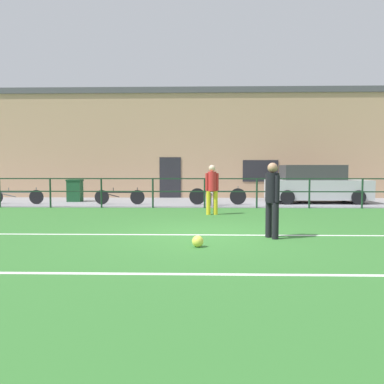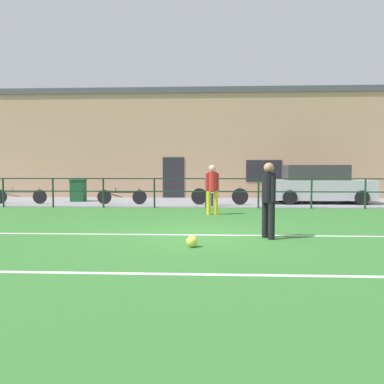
{
  "view_description": "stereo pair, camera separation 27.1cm",
  "coord_description": "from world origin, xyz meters",
  "px_view_note": "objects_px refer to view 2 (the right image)",
  "views": [
    {
      "loc": [
        -0.1,
        -8.69,
        1.5
      ],
      "look_at": [
        -0.42,
        3.51,
        0.76
      ],
      "focal_mm": 35.84,
      "sensor_mm": 36.0,
      "label": 1
    },
    {
      "loc": [
        0.17,
        -8.68,
        1.5
      ],
      "look_at": [
        -0.42,
        3.51,
        0.76
      ],
      "focal_mm": 35.84,
      "sensor_mm": 36.0,
      "label": 2
    }
  ],
  "objects_px": {
    "bicycle_parked_0": "(20,196)",
    "parked_car_red": "(319,185)",
    "bicycle_parked_1": "(122,197)",
    "player_goalkeeper": "(269,196)",
    "player_striker": "(212,186)",
    "bicycle_parked_2": "(220,196)",
    "trash_bin_0": "(78,190)",
    "spectator_child": "(214,190)",
    "soccer_ball_match": "(192,241)"
  },
  "relations": [
    {
      "from": "soccer_ball_match",
      "to": "bicycle_parked_0",
      "type": "height_order",
      "value": "bicycle_parked_0"
    },
    {
      "from": "spectator_child",
      "to": "bicycle_parked_0",
      "type": "bearing_deg",
      "value": -4.99
    },
    {
      "from": "soccer_ball_match",
      "to": "bicycle_parked_2",
      "type": "relative_size",
      "value": 0.09
    },
    {
      "from": "player_goalkeeper",
      "to": "bicycle_parked_2",
      "type": "distance_m",
      "value": 7.68
    },
    {
      "from": "parked_car_red",
      "to": "bicycle_parked_1",
      "type": "height_order",
      "value": "parked_car_red"
    },
    {
      "from": "parked_car_red",
      "to": "bicycle_parked_2",
      "type": "relative_size",
      "value": 1.82
    },
    {
      "from": "player_goalkeeper",
      "to": "parked_car_red",
      "type": "bearing_deg",
      "value": 132.45
    },
    {
      "from": "bicycle_parked_0",
      "to": "parked_car_red",
      "type": "bearing_deg",
      "value": 4.36
    },
    {
      "from": "trash_bin_0",
      "to": "spectator_child",
      "type": "bearing_deg",
      "value": -16.7
    },
    {
      "from": "soccer_ball_match",
      "to": "spectator_child",
      "type": "bearing_deg",
      "value": 86.49
    },
    {
      "from": "bicycle_parked_2",
      "to": "player_goalkeeper",
      "type": "bearing_deg",
      "value": -83.48
    },
    {
      "from": "soccer_ball_match",
      "to": "bicycle_parked_2",
      "type": "bearing_deg",
      "value": 85.17
    },
    {
      "from": "bicycle_parked_1",
      "to": "bicycle_parked_0",
      "type": "bearing_deg",
      "value": 180.0
    },
    {
      "from": "player_striker",
      "to": "bicycle_parked_0",
      "type": "distance_m",
      "value": 8.86
    },
    {
      "from": "bicycle_parked_1",
      "to": "soccer_ball_match",
      "type": "bearing_deg",
      "value": -68.59
    },
    {
      "from": "soccer_ball_match",
      "to": "parked_car_red",
      "type": "relative_size",
      "value": 0.05
    },
    {
      "from": "bicycle_parked_0",
      "to": "bicycle_parked_1",
      "type": "xyz_separation_m",
      "value": [
        4.4,
        -0.0,
        -0.0
      ]
    },
    {
      "from": "bicycle_parked_1",
      "to": "bicycle_parked_2",
      "type": "distance_m",
      "value": 4.1
    },
    {
      "from": "bicycle_parked_0",
      "to": "trash_bin_0",
      "type": "xyz_separation_m",
      "value": [
        2.07,
        1.32,
        0.19
      ]
    },
    {
      "from": "bicycle_parked_2",
      "to": "parked_car_red",
      "type": "bearing_deg",
      "value": 12.74
    },
    {
      "from": "bicycle_parked_0",
      "to": "player_goalkeeper",
      "type": "bearing_deg",
      "value": -39.1
    },
    {
      "from": "player_striker",
      "to": "player_goalkeeper",
      "type": "bearing_deg",
      "value": 92.08
    },
    {
      "from": "player_goalkeeper",
      "to": "bicycle_parked_0",
      "type": "bearing_deg",
      "value": -154.76
    },
    {
      "from": "player_goalkeeper",
      "to": "bicycle_parked_2",
      "type": "bearing_deg",
      "value": 160.86
    },
    {
      "from": "bicycle_parked_2",
      "to": "soccer_ball_match",
      "type": "bearing_deg",
      "value": -94.83
    },
    {
      "from": "player_striker",
      "to": "bicycle_parked_1",
      "type": "xyz_separation_m",
      "value": [
        -3.78,
        3.35,
        -0.59
      ]
    },
    {
      "from": "player_striker",
      "to": "spectator_child",
      "type": "distance_m",
      "value": 2.84
    },
    {
      "from": "bicycle_parked_1",
      "to": "player_goalkeeper",
      "type": "bearing_deg",
      "value": -56.85
    },
    {
      "from": "player_striker",
      "to": "spectator_child",
      "type": "height_order",
      "value": "player_striker"
    },
    {
      "from": "parked_car_red",
      "to": "bicycle_parked_2",
      "type": "bearing_deg",
      "value": -167.26
    },
    {
      "from": "spectator_child",
      "to": "player_striker",
      "type": "bearing_deg",
      "value": 86.96
    },
    {
      "from": "player_goalkeeper",
      "to": "bicycle_parked_2",
      "type": "relative_size",
      "value": 0.69
    },
    {
      "from": "player_goalkeeper",
      "to": "bicycle_parked_0",
      "type": "height_order",
      "value": "player_goalkeeper"
    },
    {
      "from": "player_striker",
      "to": "parked_car_red",
      "type": "height_order",
      "value": "parked_car_red"
    },
    {
      "from": "parked_car_red",
      "to": "bicycle_parked_1",
      "type": "bearing_deg",
      "value": -173.39
    },
    {
      "from": "soccer_ball_match",
      "to": "parked_car_red",
      "type": "height_order",
      "value": "parked_car_red"
    },
    {
      "from": "trash_bin_0",
      "to": "parked_car_red",
      "type": "bearing_deg",
      "value": -1.85
    },
    {
      "from": "player_goalkeeper",
      "to": "bicycle_parked_0",
      "type": "relative_size",
      "value": 0.7
    },
    {
      "from": "player_striker",
      "to": "parked_car_red",
      "type": "xyz_separation_m",
      "value": [
        4.64,
        4.33,
        -0.13
      ]
    },
    {
      "from": "bicycle_parked_1",
      "to": "trash_bin_0",
      "type": "bearing_deg",
      "value": 150.29
    },
    {
      "from": "soccer_ball_match",
      "to": "bicycle_parked_0",
      "type": "xyz_separation_m",
      "value": [
        -7.77,
        8.61,
        0.23
      ]
    },
    {
      "from": "player_goalkeeper",
      "to": "player_striker",
      "type": "height_order",
      "value": "player_goalkeeper"
    },
    {
      "from": "bicycle_parked_0",
      "to": "bicycle_parked_1",
      "type": "height_order",
      "value": "same"
    },
    {
      "from": "player_striker",
      "to": "spectator_child",
      "type": "bearing_deg",
      "value": -105.25
    },
    {
      "from": "bicycle_parked_2",
      "to": "trash_bin_0",
      "type": "xyz_separation_m",
      "value": [
        -6.42,
        1.32,
        0.15
      ]
    },
    {
      "from": "soccer_ball_match",
      "to": "bicycle_parked_1",
      "type": "bearing_deg",
      "value": 111.41
    },
    {
      "from": "spectator_child",
      "to": "bicycle_parked_1",
      "type": "bearing_deg",
      "value": -9.14
    },
    {
      "from": "parked_car_red",
      "to": "trash_bin_0",
      "type": "bearing_deg",
      "value": 178.15
    },
    {
      "from": "player_goalkeeper",
      "to": "bicycle_parked_1",
      "type": "xyz_separation_m",
      "value": [
        -4.97,
        7.61,
        -0.59
      ]
    },
    {
      "from": "player_goalkeeper",
      "to": "spectator_child",
      "type": "distance_m",
      "value": 7.17
    }
  ]
}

